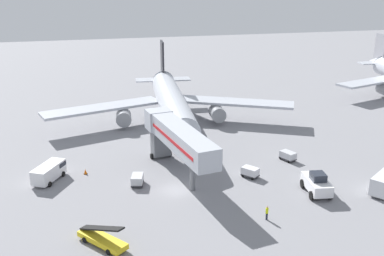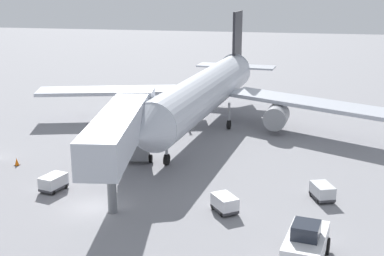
{
  "view_description": "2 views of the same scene",
  "coord_description": "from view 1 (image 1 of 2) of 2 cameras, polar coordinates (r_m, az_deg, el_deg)",
  "views": [
    {
      "loc": [
        -11.06,
        -49.03,
        25.01
      ],
      "look_at": [
        5.96,
        15.42,
        2.61
      ],
      "focal_mm": 41.77,
      "sensor_mm": 36.0,
      "label": 1
    },
    {
      "loc": [
        15.24,
        -35.82,
        17.09
      ],
      "look_at": [
        4.43,
        16.93,
        2.1
      ],
      "focal_mm": 49.44,
      "sensor_mm": 36.0,
      "label": 2
    }
  ],
  "objects": [
    {
      "name": "baggage_cart_rear_left",
      "position": [
        57.46,
        -6.99,
        -6.55
      ],
      "size": [
        1.94,
        2.55,
        1.34
      ],
      "color": "#38383D",
      "rests_on": "ground"
    },
    {
      "name": "belt_loader_truck",
      "position": [
        46.03,
        -11.39,
        -13.66
      ],
      "size": [
        4.79,
        5.53,
        2.89
      ],
      "color": "yellow",
      "rests_on": "ground"
    },
    {
      "name": "pushback_tug",
      "position": [
        56.75,
        15.64,
        -6.86
      ],
      "size": [
        3.28,
        5.34,
        2.8
      ],
      "color": "white",
      "rests_on": "ground"
    },
    {
      "name": "safety_cone_alpha",
      "position": [
        61.93,
        -13.46,
        -5.42
      ],
      "size": [
        0.49,
        0.49,
        0.74
      ],
      "color": "black",
      "rests_on": "ground"
    },
    {
      "name": "ground_plane",
      "position": [
        56.14,
        -1.88,
        -7.9
      ],
      "size": [
        300.0,
        300.0,
        0.0
      ],
      "primitive_type": "plane",
      "color": "gray"
    },
    {
      "name": "service_van_near_center",
      "position": [
        61.08,
        -17.75,
        -5.28
      ],
      "size": [
        4.42,
        5.59,
        2.15
      ],
      "color": "white",
      "rests_on": "ground"
    },
    {
      "name": "ground_crew_worker_foreground",
      "position": [
        49.98,
        9.54,
        -10.6
      ],
      "size": [
        0.32,
        0.32,
        1.64
      ],
      "color": "#1E2333",
      "rests_on": "ground"
    },
    {
      "name": "airplane_at_gate",
      "position": [
        77.99,
        -2.67,
        3.31
      ],
      "size": [
        44.77,
        41.64,
        12.99
      ],
      "color": "#B7BCC6",
      "rests_on": "ground"
    },
    {
      "name": "jet_bridge",
      "position": [
        58.67,
        -2.08,
        -1.07
      ],
      "size": [
        5.98,
        18.95,
        7.09
      ],
      "color": "#B2B7C1",
      "rests_on": "ground"
    },
    {
      "name": "baggage_cart_rear_right",
      "position": [
        59.74,
        7.45,
        -5.56
      ],
      "size": [
        2.38,
        2.54,
        1.33
      ],
      "color": "#38383D",
      "rests_on": "ground"
    },
    {
      "name": "baggage_cart_near_right",
      "position": [
        65.98,
        12.14,
        -3.46
      ],
      "size": [
        2.11,
        2.57,
        1.31
      ],
      "color": "#38383D",
      "rests_on": "ground"
    }
  ]
}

